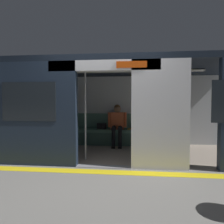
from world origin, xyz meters
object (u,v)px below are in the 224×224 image
Objects in this scene: bench_seat at (114,133)px; handbag at (102,126)px; person_seated at (117,122)px; book at (131,129)px; grab_pole_door at (85,113)px; train_car at (107,95)px.

bench_seat is 0.43m from handbag.
handbag is (0.38, -0.05, 0.19)m from bench_seat.
person_seated reaches higher than handbag.
book is 1.98m from grab_pole_door.
person_seated is at bearing -101.21° from train_car.
person_seated is 4.60× the size of handbag.
bench_seat is 2.36× the size of person_seated.
train_car is 1.17m from person_seated.
person_seated is 0.59× the size of grab_pole_door.
grab_pole_door is (0.57, 1.55, 0.33)m from person_seated.
bench_seat is 12.82× the size of book.
person_seated is (-0.17, -0.88, -0.75)m from train_car.
train_car is 24.62× the size of handbag.
bench_seat is at bearing -94.73° from train_car.
grab_pole_door is at bearing 69.85° from person_seated.
book is 0.11× the size of grab_pole_door.
grab_pole_door is (0.10, 1.65, 0.46)m from handbag.
train_car is 0.88m from grab_pole_door.
person_seated is at bearing -110.15° from grab_pole_door.
train_car reaches higher than book.
train_car reaches higher than bench_seat.
train_car is 1.36m from handbag.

